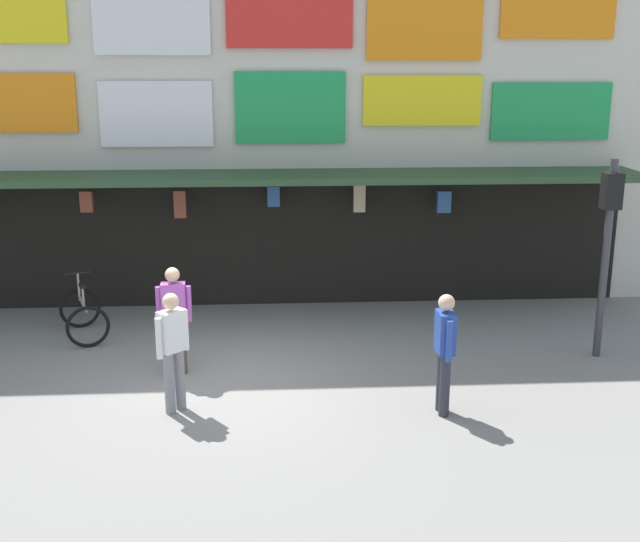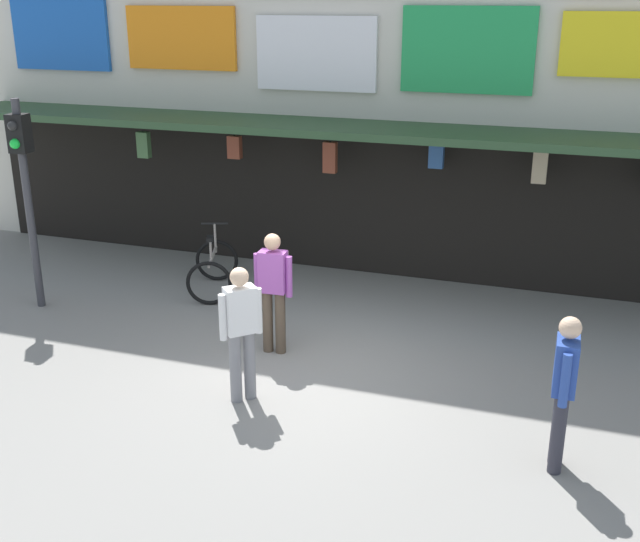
% 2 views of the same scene
% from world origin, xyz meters
% --- Properties ---
extents(ground_plane, '(80.00, 80.00, 0.00)m').
position_xyz_m(ground_plane, '(0.00, 0.00, 0.00)').
color(ground_plane, gray).
extents(shopfront, '(18.00, 2.60, 8.00)m').
position_xyz_m(shopfront, '(-0.00, 4.57, 3.96)').
color(shopfront, beige).
rests_on(shopfront, ground).
extents(traffic_light_near, '(0.30, 0.34, 3.20)m').
position_xyz_m(traffic_light_near, '(-4.71, 0.80, 2.14)').
color(traffic_light_near, '#38383D').
rests_on(traffic_light_near, ground).
extents(bicycle_parked, '(1.07, 1.33, 1.05)m').
position_xyz_m(bicycle_parked, '(-2.41, 2.22, 0.39)').
color(bicycle_parked, black).
rests_on(bicycle_parked, ground).
extents(pedestrian_in_yellow, '(0.53, 0.37, 1.68)m').
position_xyz_m(pedestrian_in_yellow, '(-0.62, 0.48, 0.98)').
color(pedestrian_in_yellow, brown).
rests_on(pedestrian_in_yellow, ground).
extents(pedestrian_in_purple, '(0.23, 0.53, 1.68)m').
position_xyz_m(pedestrian_in_purple, '(3.14, -1.16, 0.95)').
color(pedestrian_in_purple, '#2D2D38').
rests_on(pedestrian_in_purple, ground).
extents(pedestrian_in_blue, '(0.41, 0.41, 1.68)m').
position_xyz_m(pedestrian_in_blue, '(-0.48, -0.88, 0.95)').
color(pedestrian_in_blue, gray).
rests_on(pedestrian_in_blue, ground).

